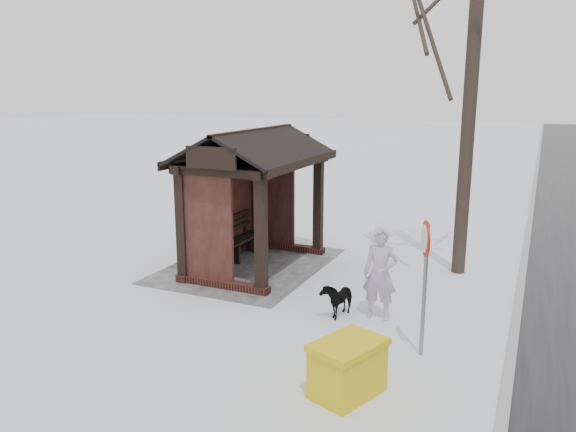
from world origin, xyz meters
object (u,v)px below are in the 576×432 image
object	(u,v)px
bus_shelter	(249,171)
road_sign	(425,258)
dog	(338,298)
pedestrian	(380,274)
grit_bin	(348,368)

from	to	relation	value
bus_shelter	road_sign	xyz separation A→B (m)	(2.77, 4.39, -0.65)
dog	road_sign	xyz separation A→B (m)	(0.93, 1.65, 1.20)
road_sign	dog	bearing A→B (deg)	-140.38
pedestrian	road_sign	xyz separation A→B (m)	(1.09, 0.94, 0.70)
bus_shelter	dog	xyz separation A→B (m)	(1.85, 2.74, -1.85)
bus_shelter	road_sign	world-z (taller)	bus_shelter
grit_bin	road_sign	bearing A→B (deg)	178.49
pedestrian	grit_bin	size ratio (longest dim) A/B	1.42
bus_shelter	pedestrian	xyz separation A→B (m)	(1.69, 3.45, -1.35)
bus_shelter	grit_bin	bearing A→B (deg)	41.01
bus_shelter	road_sign	distance (m)	5.23
pedestrian	bus_shelter	bearing A→B (deg)	151.36
pedestrian	road_sign	size ratio (longest dim) A/B	0.78
dog	road_sign	size ratio (longest dim) A/B	0.36
pedestrian	grit_bin	world-z (taller)	pedestrian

